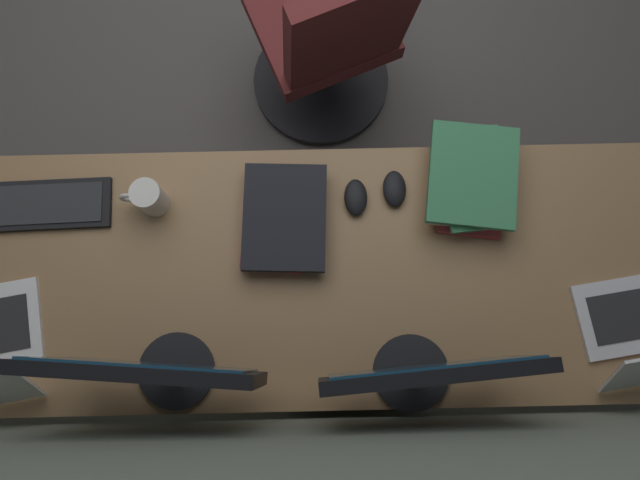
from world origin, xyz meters
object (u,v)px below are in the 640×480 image
office_chair (330,43)px  monitor_primary (426,374)px  mouse_main (356,197)px  keyboard_main (34,205)px  book_stack_near (281,220)px  mouse_spare (394,189)px  monitor_secondary (151,372)px  book_stack_far (472,181)px  drawer_pedestal (345,298)px  coffee_mug (149,198)px

office_chair → monitor_primary: bearing=99.2°
mouse_main → keyboard_main: bearing=0.1°
book_stack_near → keyboard_main: bearing=-5.2°
mouse_spare → office_chair: office_chair is taller
office_chair → keyboard_main: bearing=37.4°
monitor_secondary → mouse_spare: size_ratio=4.76×
monitor_secondary → mouse_main: bearing=-136.8°
monitor_primary → book_stack_near: (0.33, -0.41, -0.20)m
mouse_main → book_stack_far: 0.32m
book_stack_near → office_chair: 0.78m
drawer_pedestal → coffee_mug: coffee_mug is taller
book_stack_near → mouse_spare: bearing=-164.6°
monitor_primary → mouse_main: (0.13, -0.47, -0.21)m
keyboard_main → book_stack_near: 0.68m
keyboard_main → mouse_main: size_ratio=4.07×
book_stack_near → monitor_secondary: bearing=54.5°
drawer_pedestal → mouse_main: 0.46m
book_stack_near → office_chair: bearing=-102.4°
monitor_primary → book_stack_near: monitor_primary is taller
drawer_pedestal → mouse_spare: 0.49m
monitor_secondary → mouse_main: 0.70m
monitor_secondary → book_stack_near: size_ratio=1.64×
mouse_main → coffee_mug: coffee_mug is taller
monitor_primary → keyboard_main: bearing=-24.9°
drawer_pedestal → book_stack_far: bearing=-141.5°
drawer_pedestal → mouse_main: mouse_main is taller
monitor_primary → book_stack_far: bearing=-110.3°
drawer_pedestal → mouse_main: bearing=-94.6°
mouse_main → drawer_pedestal: bearing=85.4°
drawer_pedestal → book_stack_far: size_ratio=2.18×
mouse_spare → coffee_mug: (0.67, 0.02, 0.04)m
mouse_spare → drawer_pedestal: bearing=63.9°
monitor_secondary → mouse_spare: 0.79m
keyboard_main → mouse_main: mouse_main is taller
mouse_spare → book_stack_near: (0.31, 0.09, 0.02)m
mouse_spare → book_stack_near: 0.33m
mouse_spare → office_chair: size_ratio=0.11×
monitor_secondary → mouse_spare: (-0.59, -0.48, -0.23)m
book_stack_near → coffee_mug: bearing=-10.3°
monitor_primary → mouse_spare: size_ratio=4.64×
book_stack_near → book_stack_far: 0.53m
mouse_main → office_chair: size_ratio=0.11×
book_stack_near → book_stack_far: bearing=-169.8°
monitor_primary → book_stack_near: 0.56m
monitor_secondary → book_stack_far: bearing=-148.8°
drawer_pedestal → book_stack_near: (0.19, -0.17, 0.42)m
mouse_spare → book_stack_near: book_stack_near is taller
mouse_main → monitor_primary: bearing=105.3°
mouse_main → coffee_mug: (0.56, -0.00, 0.04)m
drawer_pedestal → mouse_spare: (-0.13, -0.26, 0.40)m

